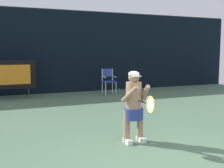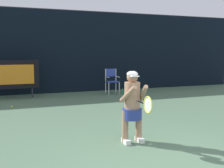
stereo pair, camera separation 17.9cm
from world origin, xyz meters
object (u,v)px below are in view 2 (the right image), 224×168
(tennis_racket, at_px, (147,105))
(tennis_ball_loose, at_px, (12,107))
(scoreboard, at_px, (9,75))
(tennis_player, at_px, (132,104))
(water_bottle, at_px, (123,91))
(umpire_chair, at_px, (112,79))

(tennis_racket, relative_size, tennis_ball_loose, 8.85)
(scoreboard, bearing_deg, tennis_player, -70.48)
(scoreboard, distance_m, tennis_player, 6.74)
(water_bottle, distance_m, tennis_player, 6.38)
(tennis_player, xyz_separation_m, tennis_racket, (0.01, -0.60, 0.10))
(water_bottle, xyz_separation_m, tennis_ball_loose, (-4.51, -1.41, -0.09))
(umpire_chair, height_order, tennis_racket, umpire_chair)
(tennis_player, bearing_deg, tennis_ball_loose, 116.27)
(scoreboard, xyz_separation_m, umpire_chair, (4.17, -0.09, -0.33))
(scoreboard, bearing_deg, tennis_ball_loose, -89.26)
(umpire_chair, bearing_deg, tennis_ball_loose, -157.14)
(water_bottle, relative_size, tennis_player, 0.18)
(umpire_chair, xyz_separation_m, tennis_ball_loose, (-4.14, -1.75, -0.58))
(scoreboard, height_order, tennis_player, scoreboard)
(water_bottle, height_order, tennis_racket, tennis_racket)
(umpire_chair, height_order, tennis_player, tennis_player)
(scoreboard, bearing_deg, tennis_racket, -71.95)
(water_bottle, bearing_deg, umpire_chair, 137.52)
(tennis_ball_loose, bearing_deg, scoreboard, 90.74)
(tennis_racket, xyz_separation_m, tennis_ball_loose, (-2.24, 5.12, -0.84))
(water_bottle, height_order, tennis_ball_loose, water_bottle)
(tennis_player, bearing_deg, water_bottle, 68.98)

